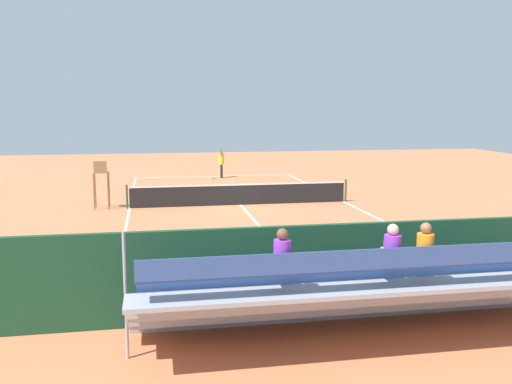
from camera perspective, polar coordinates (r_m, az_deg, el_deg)
The scene contains 12 objects.
ground_plane at distance 26.10m, azimuth -1.61°, elevation -1.31°, with size 60.00×60.00×0.00m, color #CC7047.
court_line_markings at distance 26.14m, azimuth -1.62°, elevation -1.29°, with size 10.10×22.20×0.01m.
tennis_net at distance 26.02m, azimuth -1.61°, elevation -0.22°, with size 10.30×0.10×1.07m.
backdrop_wall at distance 12.57m, azimuth 8.44°, elevation -7.66°, with size 18.00×0.16×2.00m, color #194228.
bleacher_stand at distance 11.38m, azimuth 11.17°, elevation -9.64°, with size 9.06×2.40×2.48m.
umpire_chair at distance 25.86m, azimuth -15.38°, elevation 1.24°, with size 0.67×0.67×2.14m.
courtside_bench at distance 14.42m, azimuth 17.87°, elevation -7.69°, with size 1.80×0.40×0.93m.
equipment_bag at distance 13.75m, azimuth 12.18°, elevation -9.91°, with size 0.90×0.36×0.36m, color black.
tennis_player at distance 35.93m, azimuth -3.51°, elevation 3.05°, with size 0.42×0.55×1.93m.
tennis_racket at distance 35.68m, azimuth -4.69°, elevation 1.38°, with size 0.58×0.41×0.03m.
tennis_ball_near at distance 35.42m, azimuth -2.10°, elevation 1.38°, with size 0.07×0.07×0.07m, color #CCDB33.
tennis_ball_far at distance 32.70m, azimuth 0.36°, elevation 0.78°, with size 0.07×0.07×0.07m, color #CCDB33.
Camera 1 is at (3.98, 25.40, 4.51)m, focal length 39.63 mm.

